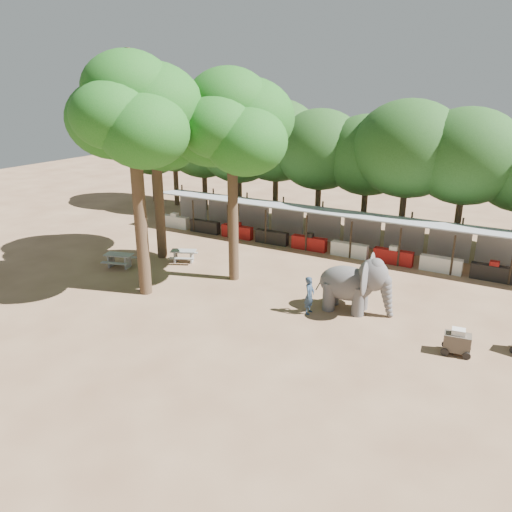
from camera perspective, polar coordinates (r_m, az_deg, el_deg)
The scene contains 11 objects.
ground at distance 22.31m, azimuth -4.12°, elevation -8.95°, with size 100.00×100.00×0.00m, color brown.
vendor_stalls at distance 33.44m, azimuth 8.98°, elevation 2.70°, with size 28.00×2.99×2.80m.
yard_tree_left at distance 31.07m, azimuth -11.52°, elevation 14.51°, with size 7.10×6.90×11.02m.
yard_tree_center at distance 25.29m, azimuth -13.91°, elevation 15.69°, with size 7.10×6.90×12.04m.
yard_tree_back at distance 26.68m, azimuth -2.83°, elevation 14.91°, with size 7.10×6.90×11.36m.
backdrop_trees at distance 37.35m, azimuth 12.20°, elevation 11.01°, with size 46.46×5.95×8.33m.
elephant at distance 24.37m, azimuth 11.28°, elevation -3.12°, with size 3.73×2.84×2.83m.
handler at distance 23.98m, azimuth 6.13°, elevation -4.48°, with size 0.67×0.45×1.86m, color #26384C.
picnic_table_near at distance 31.03m, azimuth -15.38°, elevation -0.29°, with size 2.01×1.90×0.83m.
picnic_table_far at distance 31.14m, azimuth -8.28°, elevation 0.18°, with size 1.96×1.88×0.76m.
cart_front at distance 22.12m, azimuth 22.00°, elevation -9.06°, with size 1.23×0.88×1.12m.
Camera 1 is at (11.04, -16.34, 10.44)m, focal length 35.00 mm.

